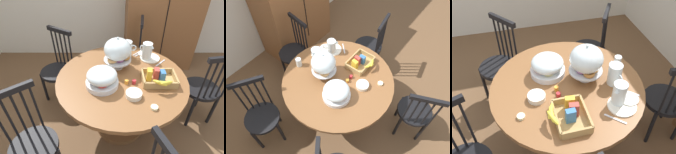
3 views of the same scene
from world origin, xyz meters
The scene contains 21 objects.
ground_plane centered at (0.00, 0.00, 0.00)m, with size 10.00×10.00×0.00m, color brown.
dining_table centered at (-0.13, 0.07, 0.54)m, with size 1.26×1.26×0.74m.
windsor_chair_by_cabinet centered at (0.22, -0.79, 0.45)m, with size 0.44×0.44×0.97m.
windsor_chair_facing_door centered at (0.80, 0.21, 0.45)m, with size 0.41×0.41×0.97m.
windsor_chair_far_side centered at (0.04, 0.99, 0.45)m, with size 0.40×0.40×0.97m.
windsor_chair_host_seat centered at (-0.92, 0.57, 0.45)m, with size 0.46×0.46×0.97m.
pastry_stand_with_dome centered at (-0.17, 0.24, 0.94)m, with size 0.28×0.28×0.34m.
fruit_platter_covered centered at (-0.31, -0.05, 0.83)m, with size 0.30×0.30×0.18m.
orange_juice_pitcher centered at (-0.06, 0.45, 0.83)m, with size 0.19×0.11×0.19m.
milk_pitcher centered at (0.16, 0.40, 0.83)m, with size 0.14×0.16×0.20m.
cereal_basket centered at (0.21, 0.00, 0.78)m, with size 0.32×0.30×0.12m.
china_plate_large centered at (0.20, 0.41, 0.75)m, with size 0.22×0.22×0.01m, color white.
china_plate_small centered at (0.15, 0.49, 0.76)m, with size 0.15×0.15×0.01m, color white.
cereal_bowl centered at (-0.04, -0.19, 0.76)m, with size 0.14×0.14×0.04m, color white.
drinking_glass centered at (-0.24, 0.57, 0.80)m, with size 0.06×0.06×0.11m, color silver.
butter_dish centered at (0.12, -0.33, 0.75)m, with size 0.06×0.06×0.02m, color beige.
jam_jar_strawberry centered at (-0.02, -0.03, 0.76)m, with size 0.04×0.04×0.04m, color #B7282D.
jam_jar_apricot centered at (-0.09, -0.03, 0.76)m, with size 0.04×0.04×0.04m, color orange.
table_knife centered at (0.10, 0.51, 0.74)m, with size 0.17×0.01×0.01m, color silver.
dinner_fork centered at (0.08, 0.53, 0.74)m, with size 0.17×0.01×0.01m, color silver.
soup_spoon centered at (0.30, 0.32, 0.74)m, with size 0.17×0.01×0.01m, color silver.
Camera 2 is at (-1.23, -0.79, 2.67)m, focal length 33.84 mm.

